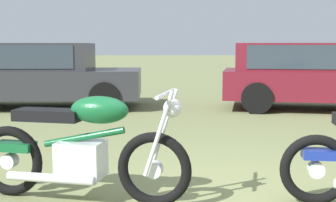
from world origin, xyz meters
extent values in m
plane|color=olive|center=(0.00, 0.00, 0.00)|extent=(120.00, 120.00, 0.00)
torus|color=black|center=(-0.72, -0.10, 0.33)|extent=(0.65, 0.25, 0.65)
torus|color=black|center=(-2.05, 0.24, 0.33)|extent=(0.65, 0.25, 0.65)
cylinder|color=silver|center=(-0.72, -0.10, 0.33)|extent=(0.16, 0.13, 0.14)
cylinder|color=silver|center=(-2.05, 0.24, 0.33)|extent=(0.16, 0.13, 0.14)
cylinder|color=silver|center=(-0.64, -0.02, 0.65)|extent=(0.27, 0.10, 0.73)
cylinder|color=silver|center=(-0.69, -0.20, 0.65)|extent=(0.27, 0.10, 0.73)
cube|color=silver|center=(-1.37, 0.06, 0.38)|extent=(0.46, 0.39, 0.32)
cylinder|color=#14592D|center=(-1.34, 0.06, 0.58)|extent=(0.74, 0.24, 0.22)
ellipsoid|color=#14592D|center=(-1.20, 0.02, 0.83)|extent=(0.57, 0.38, 0.24)
cube|color=black|center=(-1.66, 0.14, 0.77)|extent=(0.64, 0.38, 0.10)
cube|color=#14592D|center=(-2.00, 0.22, 0.47)|extent=(0.39, 0.26, 0.08)
cylinder|color=silver|center=(-0.63, -0.12, 0.98)|extent=(0.19, 0.63, 0.03)
sphere|color=silver|center=(-0.57, -0.14, 0.86)|extent=(0.19, 0.19, 0.16)
cylinder|color=silver|center=(-1.62, -0.04, 0.24)|extent=(0.80, 0.27, 0.08)
torus|color=black|center=(0.68, -0.09, 0.31)|extent=(0.63, 0.18, 0.62)
cylinder|color=silver|center=(0.68, -0.09, 0.31)|extent=(0.15, 0.12, 0.14)
cube|color=navy|center=(0.74, -0.10, 0.45)|extent=(0.38, 0.23, 0.08)
cube|color=#2D2D33|center=(-3.30, 6.16, 0.55)|extent=(4.55, 1.81, 0.60)
cube|color=#2D2D33|center=(-3.70, 6.16, 1.13)|extent=(3.19, 1.62, 0.60)
cube|color=#2D3842|center=(-3.70, 6.16, 1.15)|extent=(2.71, 1.66, 0.48)
cylinder|color=black|center=(-1.73, 7.00, 0.32)|extent=(0.64, 0.22, 0.64)
cylinder|color=black|center=(-1.72, 5.33, 0.32)|extent=(0.64, 0.22, 0.64)
cube|color=maroon|center=(2.98, 5.62, 0.55)|extent=(4.59, 2.59, 0.60)
cube|color=maroon|center=(2.59, 5.71, 1.13)|extent=(3.28, 2.15, 0.60)
cube|color=#2D3842|center=(2.59, 5.71, 1.15)|extent=(2.85, 2.09, 0.48)
cylinder|color=black|center=(1.71, 6.71, 0.32)|extent=(0.67, 0.35, 0.64)
cylinder|color=black|center=(1.38, 5.14, 0.32)|extent=(0.67, 0.35, 0.64)
camera|label=1|loc=(-0.73, -3.82, 1.38)|focal=47.87mm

